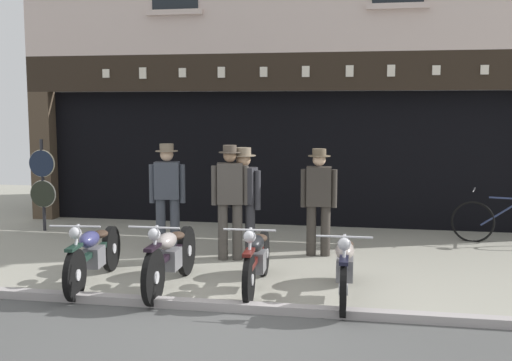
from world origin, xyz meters
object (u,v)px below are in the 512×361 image
at_px(motorcycle_center_left, 171,256).
at_px(motorcycle_center, 257,257).
at_px(salesman_left, 167,193).
at_px(advert_board_near, 418,142).
at_px(salesman_right, 319,197).
at_px(shopkeeper_center, 230,197).
at_px(assistant_far_right, 244,196).
at_px(motorcycle_left, 94,253).
at_px(leaning_bicycle, 507,222).
at_px(tyre_sign_pole, 43,180).
at_px(advert_board_far, 484,145).
at_px(motorcycle_center_right, 345,265).

xyz_separation_m(motorcycle_center_left, motorcycle_center, (1.08, 0.19, -0.02)).
distance_m(salesman_left, advert_board_near, 4.94).
bearing_deg(motorcycle_center, salesman_right, -109.65).
bearing_deg(shopkeeper_center, assistant_far_right, -151.40).
distance_m(motorcycle_left, motorcycle_center, 2.13).
xyz_separation_m(motorcycle_center_left, leaning_bicycle, (4.76, 3.51, -0.05)).
bearing_deg(motorcycle_left, motorcycle_center, 179.09).
bearing_deg(leaning_bicycle, tyre_sign_pole, 104.34).
bearing_deg(leaning_bicycle, advert_board_far, 23.67).
height_order(motorcycle_center_left, leaning_bicycle, leaning_bicycle).
xyz_separation_m(motorcycle_left, motorcycle_center_left, (1.05, -0.00, 0.01)).
bearing_deg(advert_board_far, shopkeeper_center, -143.97).
bearing_deg(motorcycle_center, tyre_sign_pole, -35.08).
bearing_deg(motorcycle_center_left, leaning_bicycle, -144.17).
distance_m(motorcycle_center_right, shopkeeper_center, 2.49).
xyz_separation_m(motorcycle_center_right, assistant_far_right, (-1.61, 1.79, 0.54)).
bearing_deg(advert_board_near, shopkeeper_center, -134.45).
bearing_deg(motorcycle_center, motorcycle_center_right, 168.12).
height_order(motorcycle_center_right, assistant_far_right, assistant_far_right).
xyz_separation_m(motorcycle_center_right, salesman_left, (-2.82, 1.78, 0.56)).
xyz_separation_m(assistant_far_right, advert_board_far, (3.94, 2.84, 0.64)).
relative_size(motorcycle_left, advert_board_far, 1.89).
height_order(advert_board_near, advert_board_far, advert_board_far).
bearing_deg(motorcycle_center_left, advert_board_far, -134.89).
bearing_deg(assistant_far_right, advert_board_near, -120.78).
xyz_separation_m(motorcycle_center_right, shopkeeper_center, (-1.79, 1.64, 0.55)).
relative_size(motorcycle_center_left, motorcycle_center_right, 1.03).
height_order(motorcycle_center_left, salesman_left, salesman_left).
relative_size(salesman_right, advert_board_near, 1.79).
height_order(shopkeeper_center, advert_board_near, advert_board_near).
relative_size(motorcycle_center, tyre_sign_pole, 1.14).
xyz_separation_m(tyre_sign_pole, advert_board_near, (6.85, 1.46, 0.70)).
relative_size(shopkeeper_center, advert_board_near, 1.87).
bearing_deg(tyre_sign_pole, motorcycle_center_left, -42.04).
xyz_separation_m(motorcycle_center_left, advert_board_near, (3.34, 4.63, 1.22)).
height_order(motorcycle_center, salesman_left, salesman_left).
bearing_deg(leaning_bicycle, motorcycle_center, 144.04).
xyz_separation_m(motorcycle_left, motorcycle_center, (2.12, 0.19, -0.01)).
relative_size(salesman_right, leaning_bicycle, 0.94).
distance_m(motorcycle_center_left, shopkeeper_center, 1.77).
height_order(motorcycle_center, tyre_sign_pole, tyre_sign_pole).
distance_m(motorcycle_center_right, leaning_bicycle, 4.35).
height_order(motorcycle_center, leaning_bicycle, leaning_bicycle).
height_order(motorcycle_center_right, salesman_right, salesman_right).
xyz_separation_m(motorcycle_center, salesman_left, (-1.70, 1.59, 0.56)).
distance_m(motorcycle_left, salesman_right, 3.51).
relative_size(advert_board_near, leaning_bicycle, 0.53).
relative_size(shopkeeper_center, salesman_right, 1.04).
height_order(motorcycle_left, motorcycle_center_left, motorcycle_center_left).
height_order(salesman_right, assistant_far_right, assistant_far_right).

